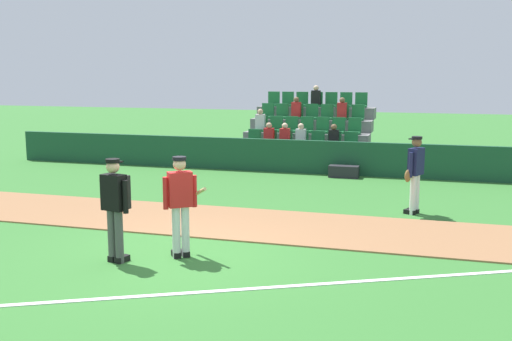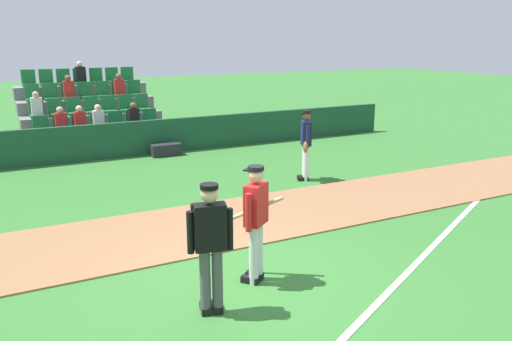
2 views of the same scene
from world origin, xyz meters
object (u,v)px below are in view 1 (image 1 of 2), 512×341
batter_red_jersey (181,203)px  umpire_home_plate (115,204)px  equipment_bag (344,172)px  runner_navy_jersey (415,172)px

batter_red_jersey → umpire_home_plate: same height
batter_red_jersey → equipment_bag: bearing=80.1°
umpire_home_plate → runner_navy_jersey: (4.67, 4.98, -0.04)m
batter_red_jersey → runner_navy_jersey: size_ratio=1.00×
equipment_bag → batter_red_jersey: bearing=-99.9°
umpire_home_plate → equipment_bag: umpire_home_plate is taller
equipment_bag → runner_navy_jersey: bearing=-63.0°
umpire_home_plate → runner_navy_jersey: same height
umpire_home_plate → equipment_bag: bearing=75.1°
umpire_home_plate → runner_navy_jersey: bearing=46.9°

